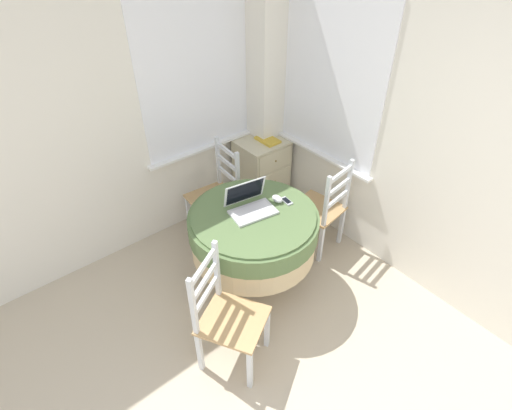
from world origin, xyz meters
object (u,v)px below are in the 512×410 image
dining_chair_near_right_window (321,209)px  corner_cabinet (262,172)px  laptop (250,205)px  cell_phone (287,201)px  dining_chair_camera_near (227,317)px  book_on_cabinet (268,140)px  computer_mouse (277,199)px  dining_chair_near_back_window (217,195)px  round_dining_table (253,230)px

dining_chair_near_right_window → corner_cabinet: (0.04, 0.90, -0.06)m
laptop → dining_chair_near_right_window: 0.84m
cell_phone → dining_chair_camera_near: size_ratio=0.13×
laptop → corner_cabinet: 1.21m
cell_phone → book_on_cabinet: (0.54, 0.86, 0.01)m
cell_phone → dining_chair_camera_near: dining_chair_camera_near is taller
computer_mouse → corner_cabinet: bearing=56.8°
dining_chair_near_back_window → corner_cabinet: (0.66, 0.11, -0.06)m
round_dining_table → laptop: bearing=77.2°
cell_phone → laptop: bearing=161.1°
cell_phone → dining_chair_near_back_window: bearing=101.0°
dining_chair_near_right_window → laptop: bearing=172.6°
dining_chair_near_right_window → corner_cabinet: dining_chair_near_right_window is taller
round_dining_table → computer_mouse: 0.32m
dining_chair_near_right_window → corner_cabinet: size_ratio=1.25×
dining_chair_near_back_window → dining_chair_camera_near: bearing=-122.2°
cell_phone → computer_mouse: bearing=140.3°
book_on_cabinet → dining_chair_near_back_window: bearing=-174.5°
round_dining_table → dining_chair_camera_near: 0.77m
dining_chair_near_back_window → corner_cabinet: 0.67m
computer_mouse → dining_chair_camera_near: dining_chair_camera_near is taller
laptop → cell_phone: (0.30, -0.10, -0.04)m
laptop → book_on_cabinet: size_ratio=1.60×
computer_mouse → dining_chair_near_back_window: (-0.10, 0.75, -0.33)m
laptop → computer_mouse: (0.24, -0.05, -0.02)m
round_dining_table → cell_phone: bearing=-8.4°
computer_mouse → dining_chair_near_right_window: size_ratio=0.11×
dining_chair_near_right_window → dining_chair_camera_near: same height
cell_phone → book_on_cabinet: bearing=57.8°
round_dining_table → laptop: laptop is taller
corner_cabinet → book_on_cabinet: (0.04, -0.04, 0.39)m
laptop → dining_chair_near_back_window: laptop is taller
laptop → dining_chair_camera_near: laptop is taller
dining_chair_near_right_window → dining_chair_near_back_window: bearing=127.8°
round_dining_table → dining_chair_near_back_window: 0.78m
dining_chair_near_right_window → corner_cabinet: 0.91m
dining_chair_near_back_window → corner_cabinet: size_ratio=1.25×
cell_phone → dining_chair_near_right_window: dining_chair_near_right_window is taller
round_dining_table → dining_chair_camera_near: size_ratio=1.10×
laptop → cell_phone: size_ratio=3.25×
dining_chair_near_back_window → book_on_cabinet: dining_chair_near_back_window is taller
round_dining_table → book_on_cabinet: (0.85, 0.82, 0.19)m
cell_phone → dining_chair_near_back_window: size_ratio=0.13×
dining_chair_near_right_window → dining_chair_camera_near: bearing=-163.4°
round_dining_table → dining_chair_camera_near: (-0.60, -0.45, -0.14)m
round_dining_table → dining_chair_near_right_window: 0.78m
corner_cabinet → laptop: bearing=-134.8°
round_dining_table → dining_chair_near_right_window: bearing=-3.1°
cell_phone → corner_cabinet: size_ratio=0.16×
dining_chair_near_right_window → book_on_cabinet: 0.92m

